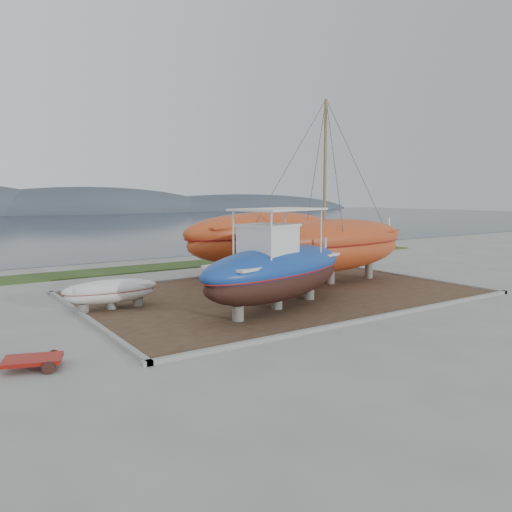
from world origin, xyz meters
TOP-DOWN VIEW (x-y plane):
  - ground at (0.00, 0.00)m, footprint 140.00×140.00m
  - dirt_patch at (0.00, 4.00)m, footprint 18.00×12.00m
  - curb_frame at (0.00, 4.00)m, footprint 18.60×12.60m
  - grass_strip at (0.00, 15.50)m, footprint 44.00×3.00m
  - sea at (0.00, 70.00)m, footprint 260.00×100.00m
  - blue_caique at (-2.09, 1.31)m, footprint 9.06×5.17m
  - white_dinghy at (-7.77, 5.21)m, footprint 4.00×1.64m
  - orange_sailboat at (3.84, 4.50)m, footprint 10.60×3.44m
  - orange_bare_hull at (2.91, 9.30)m, footprint 11.13×3.82m
  - red_trailer at (-11.85, -0.59)m, footprint 2.52×1.83m

SIDE VIEW (x-z plane):
  - ground at x=0.00m, z-range 0.00..0.00m
  - sea at x=0.00m, z-range -0.02..0.02m
  - dirt_patch at x=0.00m, z-range 0.00..0.06m
  - grass_strip at x=0.00m, z-range 0.00..0.08m
  - curb_frame at x=0.00m, z-range 0.00..0.15m
  - red_trailer at x=-11.85m, z-range 0.00..0.32m
  - white_dinghy at x=-7.77m, z-range 0.06..1.24m
  - orange_bare_hull at x=2.91m, z-range 0.06..3.66m
  - blue_caique at x=-2.09m, z-range 0.06..4.22m
  - orange_sailboat at x=3.84m, z-range 0.06..9.57m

